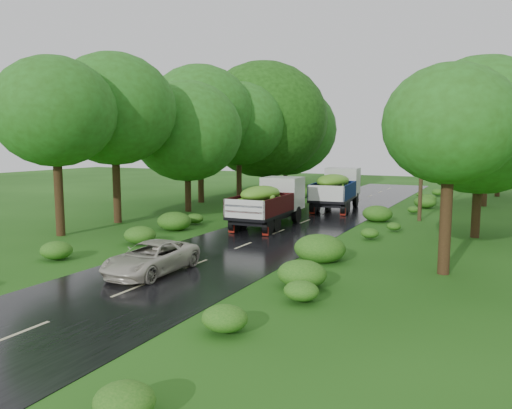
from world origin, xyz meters
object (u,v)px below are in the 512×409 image
Objects in this scene: truck_far at (337,187)px; utility_pole at (422,148)px; car at (151,258)px; truck_near at (270,200)px.

truck_far is 7.31m from utility_pole.
utility_pole is at bearing 67.38° from car.
car is (-0.72, -20.15, -1.03)m from truck_far.
car is (0.50, -11.43, -0.94)m from truck_near.
truck_near is 8.81m from truck_far.
car is 19.17m from utility_pole.
truck_near reaches higher than car.
truck_far is 20.19m from car.
utility_pole is (6.89, 17.46, 3.87)m from car.
truck_near is 0.76× the size of utility_pole.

